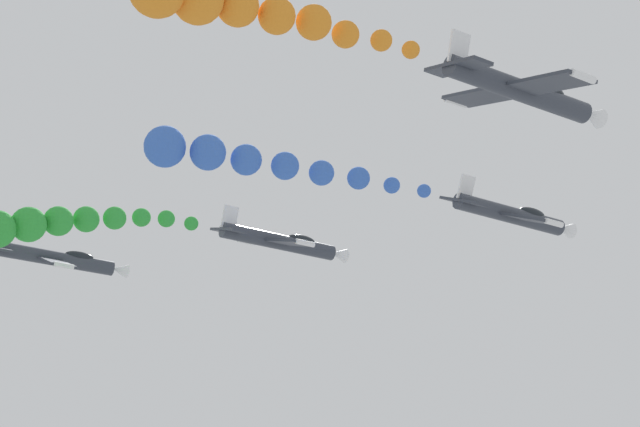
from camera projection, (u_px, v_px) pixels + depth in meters
airplane_lead at (512, 215)px, 61.54m from camera, size 8.79×10.35×4.42m
smoke_trail_lead at (238, 158)px, 53.39m from camera, size 4.44×17.89×2.39m
airplane_left_inner at (281, 242)px, 66.00m from camera, size 9.18×10.35×3.47m
airplane_right_inner at (523, 91)px, 45.99m from camera, size 9.20×10.35×3.45m
smoke_trail_right_inner at (229, 5)px, 37.87m from camera, size 2.31×13.97×2.88m
airplane_left_outer at (57, 258)px, 68.77m from camera, size 8.95×10.35×4.04m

